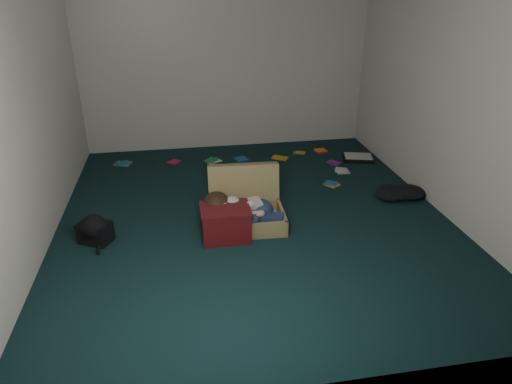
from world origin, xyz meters
name	(u,v)px	position (x,y,z in m)	size (l,w,h in m)	color
floor	(254,216)	(0.00, 0.00, 0.00)	(4.50, 4.50, 0.00)	black
wall_back	(226,56)	(0.00, 2.25, 1.30)	(4.50, 4.50, 0.00)	white
wall_front	(329,198)	(0.00, -2.25, 1.30)	(4.50, 4.50, 0.00)	white
wall_left	(27,103)	(-2.00, 0.00, 1.30)	(4.50, 4.50, 0.00)	white
wall_right	(449,86)	(2.00, 0.00, 1.30)	(4.50, 4.50, 0.00)	white
suitcase	(246,206)	(-0.09, -0.07, 0.16)	(0.77, 0.76, 0.55)	#988B54
person	(243,210)	(-0.15, -0.25, 0.21)	(0.80, 0.41, 0.34)	beige
maroon_bin	(226,223)	(-0.34, -0.39, 0.16)	(0.47, 0.37, 0.32)	#501013
backpack	(95,232)	(-1.57, -0.25, 0.11)	(0.36, 0.29, 0.22)	black
clothing_pile	(394,189)	(1.70, 0.24, 0.06)	(0.40, 0.33, 0.13)	black
paper_tray	(358,158)	(1.70, 1.36, 0.03)	(0.47, 0.40, 0.06)	black
book_scatter	(265,162)	(0.41, 1.47, 0.01)	(3.01, 1.34, 0.02)	gold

